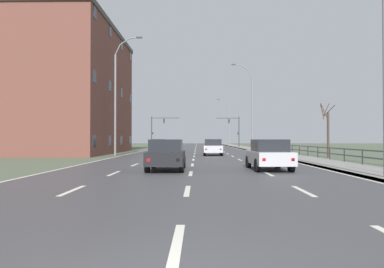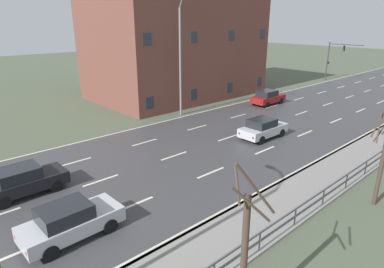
{
  "view_description": "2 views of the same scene",
  "coord_description": "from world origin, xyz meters",
  "px_view_note": "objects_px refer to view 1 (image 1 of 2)",
  "views": [
    {
      "loc": [
        0.31,
        -3.42,
        1.59
      ],
      "look_at": [
        -0.73,
        63.92,
        2.53
      ],
      "focal_mm": 33.36,
      "sensor_mm": 36.0,
      "label": 1
    },
    {
      "loc": [
        16.07,
        10.69,
        8.7
      ],
      "look_at": [
        0.0,
        25.23,
        1.21
      ],
      "focal_mm": 30.89,
      "sensor_mm": 36.0,
      "label": 2
    }
  ],
  "objects_px": {
    "street_lamp_left_bank": "(117,97)",
    "car_far_left": "(167,155)",
    "car_distant": "(213,147)",
    "traffic_signal_right": "(235,128)",
    "street_lamp_distant": "(229,123)",
    "car_mid_centre": "(159,145)",
    "traffic_signal_left": "(157,127)",
    "brick_building": "(61,91)",
    "car_near_right": "(269,154)",
    "street_lamp_foreground": "(382,36)",
    "street_lamp_midground": "(251,108)"
  },
  "relations": [
    {
      "from": "street_lamp_foreground",
      "to": "street_lamp_midground",
      "type": "distance_m",
      "value": 33.63
    },
    {
      "from": "street_lamp_distant",
      "to": "car_near_right",
      "type": "relative_size",
      "value": 2.58
    },
    {
      "from": "car_distant",
      "to": "traffic_signal_right",
      "type": "bearing_deg",
      "value": 81.2
    },
    {
      "from": "traffic_signal_left",
      "to": "car_near_right",
      "type": "relative_size",
      "value": 1.35
    },
    {
      "from": "car_near_right",
      "to": "car_far_left",
      "type": "distance_m",
      "value": 5.21
    },
    {
      "from": "street_lamp_foreground",
      "to": "brick_building",
      "type": "xyz_separation_m",
      "value": [
        -22.44,
        25.75,
        1.4
      ]
    },
    {
      "from": "traffic_signal_right",
      "to": "car_far_left",
      "type": "distance_m",
      "value": 48.07
    },
    {
      "from": "street_lamp_midground",
      "to": "street_lamp_left_bank",
      "type": "height_order",
      "value": "street_lamp_midground"
    },
    {
      "from": "street_lamp_left_bank",
      "to": "car_distant",
      "type": "relative_size",
      "value": 2.78
    },
    {
      "from": "brick_building",
      "to": "car_far_left",
      "type": "bearing_deg",
      "value": -57.67
    },
    {
      "from": "traffic_signal_left",
      "to": "car_far_left",
      "type": "height_order",
      "value": "traffic_signal_left"
    },
    {
      "from": "car_mid_centre",
      "to": "traffic_signal_left",
      "type": "bearing_deg",
      "value": 97.72
    },
    {
      "from": "street_lamp_left_bank",
      "to": "brick_building",
      "type": "height_order",
      "value": "brick_building"
    },
    {
      "from": "street_lamp_left_bank",
      "to": "car_far_left",
      "type": "height_order",
      "value": "street_lamp_left_bank"
    },
    {
      "from": "street_lamp_midground",
      "to": "traffic_signal_left",
      "type": "distance_m",
      "value": 21.61
    },
    {
      "from": "car_mid_centre",
      "to": "car_near_right",
      "type": "bearing_deg",
      "value": -71.44
    },
    {
      "from": "street_lamp_midground",
      "to": "car_distant",
      "type": "distance_m",
      "value": 15.07
    },
    {
      "from": "street_lamp_left_bank",
      "to": "street_lamp_midground",
      "type": "bearing_deg",
      "value": 42.17
    },
    {
      "from": "traffic_signal_right",
      "to": "car_mid_centre",
      "type": "distance_m",
      "value": 24.59
    },
    {
      "from": "traffic_signal_left",
      "to": "car_far_left",
      "type": "bearing_deg",
      "value": -82.87
    },
    {
      "from": "street_lamp_foreground",
      "to": "car_far_left",
      "type": "xyz_separation_m",
      "value": [
        -8.71,
        4.06,
        -4.77
      ]
    },
    {
      "from": "street_lamp_left_bank",
      "to": "car_distant",
      "type": "bearing_deg",
      "value": 2.15
    },
    {
      "from": "street_lamp_midground",
      "to": "traffic_signal_left",
      "type": "relative_size",
      "value": 2.08
    },
    {
      "from": "street_lamp_foreground",
      "to": "traffic_signal_left",
      "type": "distance_m",
      "value": 51.73
    },
    {
      "from": "car_near_right",
      "to": "traffic_signal_right",
      "type": "bearing_deg",
      "value": 84.58
    },
    {
      "from": "car_near_right",
      "to": "brick_building",
      "type": "distance_m",
      "value": 29.21
    },
    {
      "from": "street_lamp_foreground",
      "to": "street_lamp_left_bank",
      "type": "xyz_separation_m",
      "value": [
        -14.9,
        20.18,
        0.03
      ]
    },
    {
      "from": "car_far_left",
      "to": "street_lamp_foreground",
      "type": "bearing_deg",
      "value": -25.39
    },
    {
      "from": "car_far_left",
      "to": "traffic_signal_left",
      "type": "bearing_deg",
      "value": 96.74
    },
    {
      "from": "street_lamp_left_bank",
      "to": "car_mid_centre",
      "type": "height_order",
      "value": "street_lamp_left_bank"
    },
    {
      "from": "traffic_signal_right",
      "to": "traffic_signal_left",
      "type": "distance_m",
      "value": 14.23
    },
    {
      "from": "car_mid_centre",
      "to": "street_lamp_left_bank",
      "type": "bearing_deg",
      "value": -107.1
    },
    {
      "from": "street_lamp_left_bank",
      "to": "car_far_left",
      "type": "distance_m",
      "value": 17.92
    },
    {
      "from": "traffic_signal_left",
      "to": "car_near_right",
      "type": "xyz_separation_m",
      "value": [
        10.9,
        -45.28,
        -2.92
      ]
    },
    {
      "from": "street_lamp_left_bank",
      "to": "brick_building",
      "type": "relative_size",
      "value": 0.59
    },
    {
      "from": "brick_building",
      "to": "car_near_right",
      "type": "bearing_deg",
      "value": -48.49
    },
    {
      "from": "street_lamp_midground",
      "to": "car_mid_centre",
      "type": "xyz_separation_m",
      "value": [
        -11.82,
        -3.83,
        -4.86
      ]
    },
    {
      "from": "street_lamp_foreground",
      "to": "street_lamp_distant",
      "type": "bearing_deg",
      "value": 90.05
    },
    {
      "from": "street_lamp_foreground",
      "to": "traffic_signal_left",
      "type": "xyz_separation_m",
      "value": [
        -14.42,
        49.65,
        -1.85
      ]
    },
    {
      "from": "car_distant",
      "to": "brick_building",
      "type": "bearing_deg",
      "value": 163.82
    },
    {
      "from": "car_mid_centre",
      "to": "street_lamp_midground",
      "type": "bearing_deg",
      "value": 18.35
    },
    {
      "from": "car_far_left",
      "to": "street_lamp_left_bank",
      "type": "bearing_deg",
      "value": 110.6
    },
    {
      "from": "street_lamp_distant",
      "to": "car_distant",
      "type": "xyz_separation_m",
      "value": [
        -5.6,
        -46.74,
        -4.39
      ]
    },
    {
      "from": "street_lamp_distant",
      "to": "street_lamp_left_bank",
      "type": "xyz_separation_m",
      "value": [
        -14.83,
        -47.09,
        0.4
      ]
    },
    {
      "from": "street_lamp_distant",
      "to": "car_near_right",
      "type": "xyz_separation_m",
      "value": [
        -3.45,
        -62.89,
        -4.39
      ]
    },
    {
      "from": "traffic_signal_right",
      "to": "car_near_right",
      "type": "height_order",
      "value": "traffic_signal_right"
    },
    {
      "from": "street_lamp_midground",
      "to": "brick_building",
      "type": "bearing_deg",
      "value": -160.61
    },
    {
      "from": "street_lamp_distant",
      "to": "car_far_left",
      "type": "height_order",
      "value": "street_lamp_distant"
    },
    {
      "from": "car_mid_centre",
      "to": "street_lamp_distant",
      "type": "bearing_deg",
      "value": 72.91
    },
    {
      "from": "car_near_right",
      "to": "car_far_left",
      "type": "bearing_deg",
      "value": -178.04
    }
  ]
}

